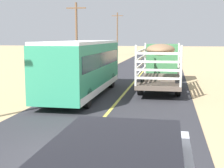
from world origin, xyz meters
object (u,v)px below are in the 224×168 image
bus (83,66)px  power_pole_mid (76,33)px  livestock_truck (162,60)px  power_pole_far (117,33)px

bus → power_pole_mid: (-5.30, 16.46, 2.15)m
power_pole_mid → livestock_truck: bearing=-48.9°
bus → power_pole_far: 44.12m
livestock_truck → power_pole_far: 39.70m
power_pole_mid → power_pole_far: bearing=90.0°
livestock_truck → power_pole_mid: (-9.73, 11.15, 2.10)m
bus → power_pole_mid: power_pole_mid is taller
power_pole_mid → power_pole_far: size_ratio=0.89×
bus → livestock_truck: bearing=50.2°
livestock_truck → power_pole_mid: 14.95m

